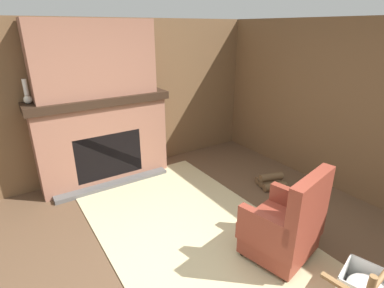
{
  "coord_description": "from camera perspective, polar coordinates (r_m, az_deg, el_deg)",
  "views": [
    {
      "loc": [
        1.73,
        -1.2,
        2.24
      ],
      "look_at": [
        -1.11,
        0.67,
        0.9
      ],
      "focal_mm": 28.0,
      "sensor_mm": 36.0,
      "label": 1
    }
  ],
  "objects": [
    {
      "name": "ground_plane",
      "position": [
        3.07,
        1.1,
        -25.31
      ],
      "size": [
        14.0,
        14.0,
        0.0
      ],
      "primitive_type": "plane",
      "color": "brown"
    },
    {
      "name": "wood_panel_wall_left",
      "position": [
        4.75,
        -18.02,
        7.59
      ],
      "size": [
        0.06,
        6.04,
        2.36
      ],
      "color": "brown",
      "rests_on": "ground"
    },
    {
      "name": "wood_panel_wall_back",
      "position": [
        4.42,
        32.52,
        4.42
      ],
      "size": [
        6.04,
        0.09,
        2.36
      ],
      "color": "brown",
      "rests_on": "ground"
    },
    {
      "name": "fireplace_hearth",
      "position": [
        4.67,
        -16.42,
        0.75
      ],
      "size": [
        0.63,
        1.98,
        1.32
      ],
      "color": "#93604C",
      "rests_on": "ground"
    },
    {
      "name": "chimney_breast",
      "position": [
        4.42,
        -18.1,
        15.17
      ],
      "size": [
        0.37,
        1.66,
        1.02
      ],
      "color": "#93604C",
      "rests_on": "fireplace_hearth"
    },
    {
      "name": "area_rug",
      "position": [
        3.54,
        1.6,
        -17.55
      ],
      "size": [
        3.74,
        1.95,
        0.01
      ],
      "color": "#C6B789",
      "rests_on": "ground"
    },
    {
      "name": "armchair",
      "position": [
        3.24,
        17.33,
        -14.88
      ],
      "size": [
        0.75,
        0.8,
        1.01
      ],
      "rotation": [
        0.0,
        0.0,
        3.36
      ],
      "color": "brown",
      "rests_on": "ground"
    },
    {
      "name": "firewood_stack",
      "position": [
        4.65,
        14.78,
        -6.89
      ],
      "size": [
        0.43,
        0.44,
        0.21
      ],
      "rotation": [
        0.0,
        0.0,
        -0.29
      ],
      "color": "brown",
      "rests_on": "ground"
    },
    {
      "name": "oil_lamp_vase",
      "position": [
        4.37,
        -28.94,
        8.15
      ],
      "size": [
        0.1,
        0.1,
        0.31
      ],
      "color": "silver",
      "rests_on": "fireplace_hearth"
    },
    {
      "name": "storage_case",
      "position": [
        4.67,
        -11.96,
        10.49
      ],
      "size": [
        0.17,
        0.26,
        0.13
      ],
      "color": "black",
      "rests_on": "fireplace_hearth"
    },
    {
      "name": "decorative_plate_on_mantel",
      "position": [
        4.57,
        -16.35,
        10.62
      ],
      "size": [
        0.07,
        0.26,
        0.26
      ],
      "color": "red",
      "rests_on": "fireplace_hearth"
    }
  ]
}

